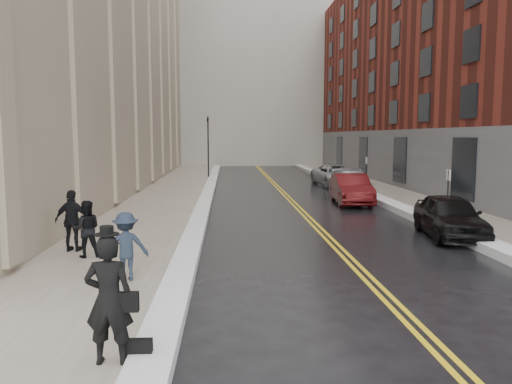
{
  "coord_description": "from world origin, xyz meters",
  "views": [
    {
      "loc": [
        -1.02,
        -11.59,
        3.57
      ],
      "look_at": [
        -0.01,
        5.9,
        1.6
      ],
      "focal_mm": 35.0,
      "sensor_mm": 36.0,
      "label": 1
    }
  ],
  "objects": [
    {
      "name": "pedestrian_c",
      "position": [
        -5.62,
        3.3,
        1.07
      ],
      "size": [
        1.13,
        0.59,
        1.84
      ],
      "primitive_type": "imported",
      "rotation": [
        0.0,
        0.0,
        3.0
      ],
      "color": "black",
      "rests_on": "sidewalk_left"
    },
    {
      "name": "pedestrian_a",
      "position": [
        -5.02,
        2.55,
        0.96
      ],
      "size": [
        0.89,
        0.76,
        1.62
      ],
      "primitive_type": "imported",
      "rotation": [
        0.0,
        0.0,
        3.34
      ],
      "color": "black",
      "rests_on": "sidewalk_left"
    },
    {
      "name": "tower_far_right",
      "position": [
        14.0,
        66.0,
        22.0
      ],
      "size": [
        22.0,
        18.0,
        44.0
      ],
      "primitive_type": "cube",
      "color": "slate",
      "rests_on": "ground"
    },
    {
      "name": "traffic_signal",
      "position": [
        -2.6,
        30.0,
        3.08
      ],
      "size": [
        0.18,
        0.15,
        5.2
      ],
      "color": "black",
      "rests_on": "ground"
    },
    {
      "name": "car_silver_far",
      "position": [
        6.8,
        23.7,
        0.77
      ],
      "size": [
        3.11,
        5.78,
        1.54
      ],
      "primitive_type": "imported",
      "rotation": [
        0.0,
        0.0,
        0.1
      ],
      "color": "#A4A8AC",
      "rests_on": "ground"
    },
    {
      "name": "building_right",
      "position": [
        17.5,
        23.0,
        9.0
      ],
      "size": [
        14.0,
        50.0,
        18.0
      ],
      "primitive_type": "cube",
      "color": "maroon",
      "rests_on": "ground"
    },
    {
      "name": "car_maroon",
      "position": [
        5.48,
        14.18,
        0.79
      ],
      "size": [
        1.98,
        4.92,
        1.59
      ],
      "primitive_type": "imported",
      "rotation": [
        0.0,
        0.0,
        -0.06
      ],
      "color": "#420B0D",
      "rests_on": "ground"
    },
    {
      "name": "pedestrian_main",
      "position": [
        -2.8,
        -4.26,
        1.14
      ],
      "size": [
        0.73,
        0.49,
        1.98
      ],
      "primitive_type": "imported",
      "rotation": [
        0.0,
        0.0,
        3.11
      ],
      "color": "black",
      "rests_on": "sidewalk_left"
    },
    {
      "name": "car_black",
      "position": [
        6.8,
        5.35,
        0.76
      ],
      "size": [
        2.4,
        4.68,
        1.52
      ],
      "primitive_type": "imported",
      "rotation": [
        0.0,
        0.0,
        -0.14
      ],
      "color": "black",
      "rests_on": "ground"
    },
    {
      "name": "lane_stripe_a",
      "position": [
        2.38,
        16.0,
        0.0
      ],
      "size": [
        0.12,
        64.0,
        0.01
      ],
      "primitive_type": "cube",
      "color": "gold",
      "rests_on": "ground"
    },
    {
      "name": "parking_sign_near",
      "position": [
        7.9,
        8.0,
        1.36
      ],
      "size": [
        0.06,
        0.35,
        2.23
      ],
      "color": "black",
      "rests_on": "ground"
    },
    {
      "name": "snow_ridge_right",
      "position": [
        7.15,
        16.0,
        0.15
      ],
      "size": [
        0.85,
        60.8,
        0.3
      ],
      "primitive_type": "cube",
      "color": "white",
      "rests_on": "ground"
    },
    {
      "name": "parking_sign_far",
      "position": [
        7.9,
        20.0,
        1.36
      ],
      "size": [
        0.06,
        0.35,
        2.23
      ],
      "color": "black",
      "rests_on": "ground"
    },
    {
      "name": "sidewalk_left",
      "position": [
        -4.5,
        16.0,
        0.07
      ],
      "size": [
        4.0,
        64.0,
        0.15
      ],
      "primitive_type": "cube",
      "color": "gray",
      "rests_on": "ground"
    },
    {
      "name": "snow_ridge_left",
      "position": [
        -2.2,
        16.0,
        0.13
      ],
      "size": [
        0.7,
        60.8,
        0.26
      ],
      "primitive_type": "cube",
      "color": "white",
      "rests_on": "ground"
    },
    {
      "name": "sidewalk_right",
      "position": [
        9.0,
        16.0,
        0.07
      ],
      "size": [
        3.0,
        64.0,
        0.15
      ],
      "primitive_type": "cube",
      "color": "gray",
      "rests_on": "ground"
    },
    {
      "name": "car_silver_near",
      "position": [
        6.75,
        19.02,
        0.74
      ],
      "size": [
        2.66,
        5.28,
        1.47
      ],
      "primitive_type": "imported",
      "rotation": [
        0.0,
        0.0,
        -0.12
      ],
      "color": "#B1B3B9",
      "rests_on": "ground"
    },
    {
      "name": "lane_stripe_b",
      "position": [
        2.62,
        16.0,
        0.0
      ],
      "size": [
        0.12,
        64.0,
        0.01
      ],
      "primitive_type": "cube",
      "color": "gold",
      "rests_on": "ground"
    },
    {
      "name": "pedestrian_b",
      "position": [
        -3.44,
        0.17,
        0.97
      ],
      "size": [
        1.18,
        0.88,
        1.63
      ],
      "primitive_type": "imported",
      "rotation": [
        0.0,
        0.0,
        3.43
      ],
      "color": "#1C2532",
      "rests_on": "sidewalk_left"
    },
    {
      "name": "ground",
      "position": [
        0.0,
        0.0,
        0.0
      ],
      "size": [
        160.0,
        160.0,
        0.0
      ],
      "primitive_type": "plane",
      "color": "black",
      "rests_on": "ground"
    }
  ]
}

